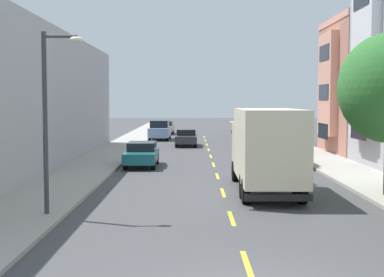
{
  "coord_description": "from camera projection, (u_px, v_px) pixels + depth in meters",
  "views": [
    {
      "loc": [
        -1.3,
        -10.62,
        3.86
      ],
      "look_at": [
        -1.29,
        18.56,
        1.83
      ],
      "focal_mm": 50.84,
      "sensor_mm": 36.0,
      "label": 1
    }
  ],
  "objects": [
    {
      "name": "parked_sedan_teal",
      "position": [
        142.0,
        154.0,
        31.83
      ],
      "size": [
        1.82,
        4.51,
        1.43
      ],
      "color": "#195B60",
      "rests_on": "ground_plane"
    },
    {
      "name": "moving_charcoal_sedan",
      "position": [
        186.0,
        137.0,
        46.28
      ],
      "size": [
        1.8,
        4.5,
        1.43
      ],
      "color": "#333338",
      "rests_on": "ground_plane"
    },
    {
      "name": "parked_wagon_orange",
      "position": [
        240.0,
        127.0,
        63.35
      ],
      "size": [
        1.82,
        4.7,
        1.5
      ],
      "color": "orange",
      "rests_on": "ground_plane"
    },
    {
      "name": "street_lamp",
      "position": [
        50.0,
        108.0,
        17.69
      ],
      "size": [
        1.35,
        0.28,
        5.95
      ],
      "color": "#38383D",
      "rests_on": "sidewalk_left"
    },
    {
      "name": "lane_centerline_dashes",
      "position": [
        212.0,
        160.0,
        35.3
      ],
      "size": [
        0.14,
        47.2,
        0.01
      ],
      "color": "yellow",
      "rests_on": "ground_plane"
    },
    {
      "name": "parked_suv_burgundy",
      "position": [
        286.0,
        149.0,
        32.35
      ],
      "size": [
        1.97,
        4.81,
        1.93
      ],
      "color": "maroon",
      "rests_on": "ground_plane"
    },
    {
      "name": "delivery_box_truck",
      "position": [
        266.0,
        146.0,
        22.72
      ],
      "size": [
        2.47,
        7.93,
        3.52
      ],
      "color": "beige",
      "rests_on": "ground_plane"
    },
    {
      "name": "parked_suv_red",
      "position": [
        262.0,
        137.0,
        42.73
      ],
      "size": [
        1.99,
        4.81,
        1.93
      ],
      "color": "#AD1E1E",
      "rests_on": "ground_plane"
    },
    {
      "name": "sidewalk_right",
      "position": [
        309.0,
        154.0,
        38.79
      ],
      "size": [
        3.2,
        120.0,
        0.14
      ],
      "primitive_type": "cube",
      "color": "#A39E93",
      "rests_on": "ground_plane"
    },
    {
      "name": "ground_plane",
      "position": [
        209.0,
        152.0,
        40.79
      ],
      "size": [
        160.0,
        160.0,
        0.0
      ],
      "primitive_type": "plane",
      "color": "#424244"
    },
    {
      "name": "parked_wagon_champagne",
      "position": [
        165.0,
        127.0,
        62.82
      ],
      "size": [
        1.96,
        4.75,
        1.5
      ],
      "color": "tan",
      "rests_on": "ground_plane"
    },
    {
      "name": "sidewalk_left",
      "position": [
        111.0,
        154.0,
        38.78
      ],
      "size": [
        3.2,
        120.0,
        0.14
      ],
      "primitive_type": "cube",
      "color": "#A39E93",
      "rests_on": "ground_plane"
    },
    {
      "name": "parked_suv_forest",
      "position": [
        249.0,
        129.0,
        55.11
      ],
      "size": [
        1.97,
        4.81,
        1.93
      ],
      "color": "#194C28",
      "rests_on": "ground_plane"
    },
    {
      "name": "parked_suv_sky",
      "position": [
        160.0,
        130.0,
        53.53
      ],
      "size": [
        2.05,
        4.84,
        1.93
      ],
      "color": "#7A9EC6",
      "rests_on": "ground_plane"
    }
  ]
}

